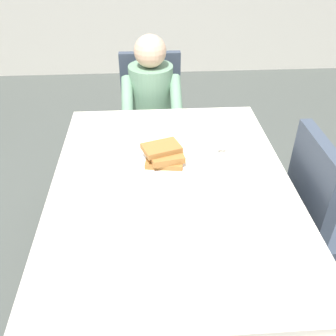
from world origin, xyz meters
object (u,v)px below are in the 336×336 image
(chair_diner, at_px, (151,110))
(cup_coffee, at_px, (212,146))
(dining_table_main, at_px, (172,197))
(breakfast_stack, at_px, (164,155))
(spoon_near_edge, at_px, (173,207))
(fork_left_of_plate, at_px, (125,167))
(knife_right_of_plate, at_px, (203,164))
(chair_right_side, at_px, (324,210))
(plate_breakfast, at_px, (164,163))
(diner_person, at_px, (152,102))

(chair_diner, xyz_separation_m, cup_coffee, (0.29, -0.94, 0.25))
(dining_table_main, xyz_separation_m, breakfast_stack, (-0.03, 0.15, 0.15))
(spoon_near_edge, bearing_deg, fork_left_of_plate, 114.06)
(chair_diner, bearing_deg, cup_coffee, 107.00)
(chair_diner, height_order, knife_right_of_plate, chair_diner)
(breakfast_stack, distance_m, spoon_near_edge, 0.33)
(chair_right_side, bearing_deg, dining_table_main, -90.00)
(breakfast_stack, xyz_separation_m, cup_coffee, (0.25, 0.08, -0.01))
(plate_breakfast, xyz_separation_m, cup_coffee, (0.25, 0.08, 0.03))
(chair_right_side, xyz_separation_m, fork_left_of_plate, (-0.99, 0.13, 0.21))
(dining_table_main, bearing_deg, diner_person, 93.74)
(spoon_near_edge, bearing_deg, chair_right_side, 1.92)
(chair_right_side, bearing_deg, diner_person, -140.47)
(fork_left_of_plate, xyz_separation_m, knife_right_of_plate, (0.38, 0.00, 0.00))
(dining_table_main, xyz_separation_m, chair_right_side, (0.77, 0.00, -0.12))
(chair_diner, distance_m, fork_left_of_plate, 1.07)
(breakfast_stack, xyz_separation_m, fork_left_of_plate, (-0.19, -0.02, -0.05))
(dining_table_main, relative_size, chair_diner, 1.64)
(fork_left_of_plate, relative_size, knife_right_of_plate, 0.90)
(plate_breakfast, xyz_separation_m, knife_right_of_plate, (0.19, -0.02, -0.01))
(diner_person, relative_size, fork_left_of_plate, 6.22)
(diner_person, relative_size, knife_right_of_plate, 5.60)
(fork_left_of_plate, bearing_deg, knife_right_of_plate, -95.74)
(plate_breakfast, relative_size, breakfast_stack, 1.31)
(chair_right_side, height_order, cup_coffee, chair_right_side)
(chair_right_side, height_order, plate_breakfast, chair_right_side)
(knife_right_of_plate, bearing_deg, chair_right_side, -97.67)
(diner_person, bearing_deg, plate_breakfast, 92.45)
(chair_diner, bearing_deg, fork_left_of_plate, 81.61)
(plate_breakfast, distance_m, spoon_near_edge, 0.33)
(diner_person, relative_size, plate_breakfast, 4.00)
(chair_right_side, bearing_deg, cup_coffee, -112.73)
(chair_right_side, bearing_deg, knife_right_of_plate, -102.18)
(diner_person, height_order, cup_coffee, diner_person)
(spoon_near_edge, bearing_deg, cup_coffee, 49.76)
(breakfast_stack, bearing_deg, cup_coffee, 18.36)
(cup_coffee, relative_size, fork_left_of_plate, 0.63)
(spoon_near_edge, bearing_deg, chair_diner, 81.84)
(dining_table_main, height_order, diner_person, diner_person)
(cup_coffee, relative_size, spoon_near_edge, 0.75)
(cup_coffee, height_order, spoon_near_edge, cup_coffee)
(chair_diner, height_order, diner_person, diner_person)
(plate_breakfast, relative_size, knife_right_of_plate, 1.40)
(plate_breakfast, xyz_separation_m, spoon_near_edge, (0.02, -0.32, -0.01))
(diner_person, bearing_deg, spoon_near_edge, 92.79)
(breakfast_stack, relative_size, cup_coffee, 1.89)
(chair_right_side, xyz_separation_m, breakfast_stack, (-0.80, 0.15, 0.27))
(dining_table_main, relative_size, chair_right_side, 1.64)
(dining_table_main, relative_size, plate_breakfast, 5.44)
(chair_right_side, relative_size, plate_breakfast, 3.32)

